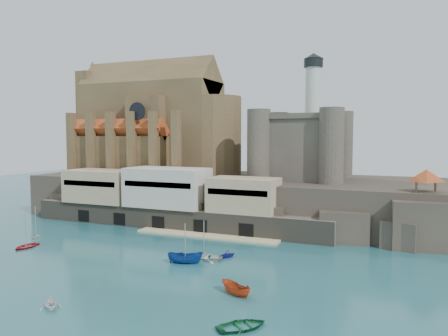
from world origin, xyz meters
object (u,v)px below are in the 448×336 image
object	(u,v)px
castle_keep	(302,143)
boat_2	(185,263)
church	(156,128)
boat_1	(50,308)
pavilion	(426,177)
boat_0	(26,248)

from	to	relation	value
castle_keep	boat_2	size ratio (longest dim) A/B	5.12
church	boat_1	size ratio (longest dim) A/B	14.44
church	boat_2	size ratio (longest dim) A/B	8.21
castle_keep	pavilion	world-z (taller)	castle_keep
pavilion	boat_1	bearing A→B (deg)	-130.77
church	pavilion	distance (m)	68.65
boat_1	castle_keep	bearing A→B (deg)	23.55
boat_1	boat_2	distance (m)	22.85
church	boat_0	size ratio (longest dim) A/B	9.19
boat_0	boat_2	bearing A→B (deg)	2.35
castle_keep	boat_2	bearing A→B (deg)	-102.69
church	boat_0	world-z (taller)	church
pavilion	boat_1	world-z (taller)	pavilion
boat_1	boat_2	xyz separation A→B (m)	(6.21, 21.99, 0.00)
pavilion	castle_keep	bearing A→B (deg)	149.82
pavilion	boat_2	size ratio (longest dim) A/B	1.12
castle_keep	pavilion	bearing A→B (deg)	-30.18
church	boat_1	world-z (taller)	church
pavilion	boat_0	size ratio (longest dim) A/B	1.25
boat_0	boat_1	xyz separation A→B (m)	(24.79, -19.42, 0.00)
church	castle_keep	distance (m)	40.39
castle_keep	boat_2	xyz separation A→B (m)	(-9.25, -41.09, -18.31)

